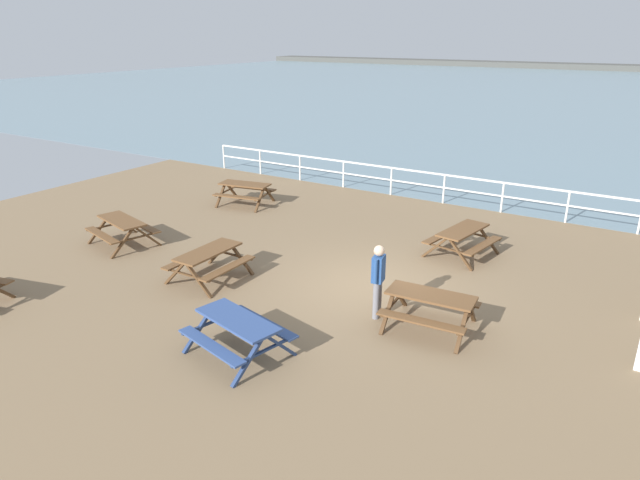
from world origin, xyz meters
TOP-DOWN VIEW (x-y plane):
  - ground_plane at (0.00, 0.00)m, footprint 30.00×24.00m
  - sea_band at (0.00, 52.75)m, footprint 142.00×90.00m
  - seaward_railing at (-0.00, 7.75)m, footprint 23.07×0.07m
  - picnic_table_near_right at (-7.03, 3.80)m, footprint 2.05×1.82m
  - picnic_table_mid_centre at (-3.64, -1.76)m, footprint 1.54×1.80m
  - picnic_table_far_left at (1.18, 3.15)m, footprint 1.80×2.03m
  - picnic_table_far_right at (-7.44, -1.27)m, footprint 2.12×1.91m
  - picnic_table_seaward at (-0.76, -4.07)m, footprint 2.09×1.87m
  - picnic_table_corner at (1.94, -1.15)m, footprint 1.91×1.66m
  - visitor at (0.80, -1.29)m, footprint 0.28×0.52m

SIDE VIEW (x-z plane):
  - ground_plane at x=0.00m, z-range -0.20..0.00m
  - sea_band at x=0.00m, z-range 0.00..0.00m
  - picnic_table_near_right at x=-7.03m, z-range 0.19..0.98m
  - picnic_table_mid_centre at x=-3.64m, z-range 0.19..0.98m
  - picnic_table_far_left at x=1.18m, z-range 0.19..0.98m
  - picnic_table_far_right at x=-7.44m, z-range 0.19..0.98m
  - picnic_table_seaward at x=-0.76m, z-range 0.19..0.98m
  - picnic_table_corner at x=1.94m, z-range 0.19..0.98m
  - seaward_railing at x=0.00m, z-range 0.22..1.30m
  - visitor at x=0.80m, z-range 0.12..1.78m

